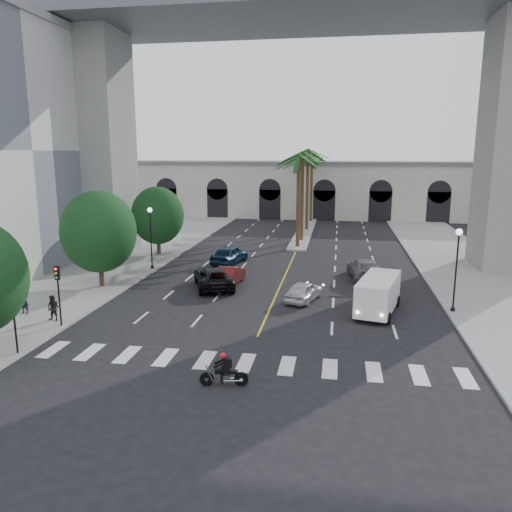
{
  "coord_description": "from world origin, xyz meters",
  "views": [
    {
      "loc": [
        4.16,
        -23.42,
        9.9
      ],
      "look_at": [
        -0.74,
        6.0,
        3.66
      ],
      "focal_mm": 35.0,
      "sensor_mm": 36.0,
      "label": 1
    }
  ],
  "objects": [
    {
      "name": "ground",
      "position": [
        0.0,
        0.0,
        0.0
      ],
      "size": [
        140.0,
        140.0,
        0.0
      ],
      "primitive_type": "plane",
      "color": "black",
      "rests_on": "ground"
    },
    {
      "name": "sidewalk_left",
      "position": [
        -15.0,
        15.0,
        0.07
      ],
      "size": [
        8.0,
        100.0,
        0.15
      ],
      "primitive_type": "cube",
      "color": "gray",
      "rests_on": "ground"
    },
    {
      "name": "sidewalk_right",
      "position": [
        15.0,
        15.0,
        0.07
      ],
      "size": [
        8.0,
        100.0,
        0.15
      ],
      "primitive_type": "cube",
      "color": "gray",
      "rests_on": "ground"
    },
    {
      "name": "median",
      "position": [
        0.0,
        38.0,
        0.1
      ],
      "size": [
        2.0,
        24.0,
        0.2
      ],
      "primitive_type": "cube",
      "color": "gray",
      "rests_on": "ground"
    },
    {
      "name": "pier_building",
      "position": [
        0.0,
        55.0,
        4.27
      ],
      "size": [
        71.0,
        10.5,
        8.5
      ],
      "color": "silver",
      "rests_on": "ground"
    },
    {
      "name": "bridge",
      "position": [
        3.42,
        22.0,
        18.51
      ],
      "size": [
        75.0,
        13.0,
        26.0
      ],
      "color": "gray",
      "rests_on": "ground"
    },
    {
      "name": "palm_a",
      "position": [
        0.0,
        28.0,
        9.1
      ],
      "size": [
        3.2,
        3.2,
        10.3
      ],
      "color": "#47331E",
      "rests_on": "ground"
    },
    {
      "name": "palm_b",
      "position": [
        0.1,
        32.0,
        9.37
      ],
      "size": [
        3.2,
        3.2,
        10.6
      ],
      "color": "#47331E",
      "rests_on": "ground"
    },
    {
      "name": "palm_c",
      "position": [
        -0.2,
        36.0,
        8.91
      ],
      "size": [
        3.2,
        3.2,
        10.1
      ],
      "color": "#47331E",
      "rests_on": "ground"
    },
    {
      "name": "palm_d",
      "position": [
        0.15,
        40.0,
        9.65
      ],
      "size": [
        3.2,
        3.2,
        10.9
      ],
      "color": "#47331E",
      "rests_on": "ground"
    },
    {
      "name": "palm_e",
      "position": [
        -0.1,
        44.0,
        9.19
      ],
      "size": [
        3.2,
        3.2,
        10.4
      ],
      "color": "#47331E",
      "rests_on": "ground"
    },
    {
      "name": "palm_f",
      "position": [
        0.2,
        48.0,
        9.46
      ],
      "size": [
        3.2,
        3.2,
        10.7
      ],
      "color": "#47331E",
      "rests_on": "ground"
    },
    {
      "name": "street_tree_mid",
      "position": [
        -13.0,
        10.0,
        4.21
      ],
      "size": [
        5.44,
        5.44,
        7.21
      ],
      "color": "#382616",
      "rests_on": "ground"
    },
    {
      "name": "street_tree_far",
      "position": [
        -13.0,
        22.0,
        3.9
      ],
      "size": [
        5.04,
        5.04,
        6.68
      ],
      "color": "#382616",
      "rests_on": "ground"
    },
    {
      "name": "lamp_post_left_far",
      "position": [
        -11.4,
        16.0,
        3.22
      ],
      "size": [
        0.4,
        0.4,
        5.35
      ],
      "color": "black",
      "rests_on": "ground"
    },
    {
      "name": "lamp_post_right",
      "position": [
        11.4,
        8.0,
        3.22
      ],
      "size": [
        0.4,
        0.4,
        5.35
      ],
      "color": "black",
      "rests_on": "ground"
    },
    {
      "name": "traffic_signal_near",
      "position": [
        -11.3,
        -2.5,
        2.51
      ],
      "size": [
        0.25,
        0.18,
        3.65
      ],
      "color": "black",
      "rests_on": "ground"
    },
    {
      "name": "traffic_signal_far",
      "position": [
        -11.3,
        1.5,
        2.51
      ],
      "size": [
        0.25,
        0.18,
        3.65
      ],
      "color": "black",
      "rests_on": "ground"
    },
    {
      "name": "motorcycle_rider",
      "position": [
        -0.41,
        -3.99,
        0.69
      ],
      "size": [
        2.1,
        0.6,
        1.52
      ],
      "rotation": [
        0.0,
        0.0,
        0.16
      ],
      "color": "black",
      "rests_on": "ground"
    },
    {
      "name": "car_a",
      "position": [
        2.01,
        9.18,
        0.67
      ],
      "size": [
        2.7,
        4.22,
        1.34
      ],
      "primitive_type": "imported",
      "rotation": [
        0.0,
        0.0,
        2.83
      ],
      "color": "silver",
      "rests_on": "ground"
    },
    {
      "name": "car_b",
      "position": [
        -3.88,
        12.41,
        0.73
      ],
      "size": [
        1.83,
        4.53,
        1.46
      ],
      "primitive_type": "imported",
      "rotation": [
        0.0,
        0.0,
        3.08
      ],
      "color": "#4E100F",
      "rests_on": "ground"
    },
    {
      "name": "car_c",
      "position": [
        -4.83,
        11.38,
        0.77
      ],
      "size": [
        4.38,
        6.09,
        1.54
      ],
      "primitive_type": "imported",
      "rotation": [
        0.0,
        0.0,
        3.51
      ],
      "color": "black",
      "rests_on": "ground"
    },
    {
      "name": "car_d",
      "position": [
        6.37,
        15.89,
        0.81
      ],
      "size": [
        2.95,
        5.84,
        1.63
      ],
      "primitive_type": "imported",
      "rotation": [
        0.0,
        0.0,
        3.26
      ],
      "color": "slate",
      "rests_on": "ground"
    },
    {
      "name": "car_e",
      "position": [
        -5.42,
        19.53,
        0.84
      ],
      "size": [
        2.94,
        5.23,
        1.68
      ],
      "primitive_type": "imported",
      "rotation": [
        0.0,
        0.0,
        2.94
      ],
      "color": "#0D233C",
      "rests_on": "ground"
    },
    {
      "name": "cargo_van",
      "position": [
        6.75,
        7.31,
        1.26
      ],
      "size": [
        3.2,
        5.65,
        2.27
      ],
      "rotation": [
        0.0,
        0.0,
        -0.24
      ],
      "color": "white",
      "rests_on": "ground"
    },
    {
      "name": "pedestrian_a",
      "position": [
        -14.65,
        3.13,
        0.98
      ],
      "size": [
        0.64,
        0.45,
        1.67
      ],
      "primitive_type": "imported",
      "rotation": [
        0.0,
        0.0,
        -0.09
      ],
      "color": "black",
      "rests_on": "sidewalk_left"
    },
    {
      "name": "pedestrian_b",
      "position": [
        -12.18,
        2.22,
        0.92
      ],
      "size": [
        0.76,
        0.6,
        1.53
      ],
      "primitive_type": "imported",
      "rotation": [
        0.0,
        0.0,
        -0.03
      ],
      "color": "black",
      "rests_on": "sidewalk_left"
    }
  ]
}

